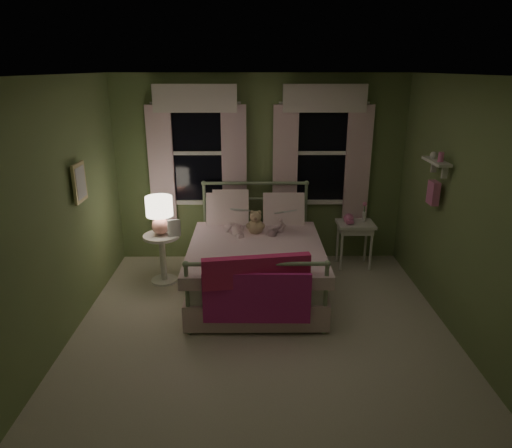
{
  "coord_description": "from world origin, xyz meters",
  "views": [
    {
      "loc": [
        -0.11,
        -4.16,
        2.67
      ],
      "look_at": [
        -0.06,
        0.67,
        1.0
      ],
      "focal_mm": 32.0,
      "sensor_mm": 36.0,
      "label": 1
    }
  ],
  "objects_px": {
    "child_right": "(277,213)",
    "nightstand_left": "(162,252)",
    "teddy_bear": "(256,224)",
    "nightstand_right": "(355,229)",
    "table_lamp": "(160,212)",
    "child_left": "(234,208)",
    "bed": "(255,263)"
  },
  "relations": [
    {
      "from": "child_right",
      "to": "nightstand_left",
      "type": "distance_m",
      "value": 1.56
    },
    {
      "from": "teddy_bear",
      "to": "nightstand_right",
      "type": "relative_size",
      "value": 0.51
    },
    {
      "from": "child_right",
      "to": "table_lamp",
      "type": "relative_size",
      "value": 1.29
    },
    {
      "from": "child_left",
      "to": "nightstand_right",
      "type": "xyz_separation_m",
      "value": [
        1.65,
        0.29,
        -0.4
      ]
    },
    {
      "from": "child_right",
      "to": "nightstand_right",
      "type": "bearing_deg",
      "value": -145.2
    },
    {
      "from": "teddy_bear",
      "to": "child_right",
      "type": "bearing_deg",
      "value": 29.5
    },
    {
      "from": "table_lamp",
      "to": "nightstand_left",
      "type": "bearing_deg",
      "value": 0.0
    },
    {
      "from": "bed",
      "to": "child_right",
      "type": "relative_size",
      "value": 3.2
    },
    {
      "from": "nightstand_left",
      "to": "child_right",
      "type": "bearing_deg",
      "value": 6.44
    },
    {
      "from": "nightstand_left",
      "to": "child_left",
      "type": "bearing_deg",
      "value": 10.29
    },
    {
      "from": "child_left",
      "to": "nightstand_left",
      "type": "height_order",
      "value": "child_left"
    },
    {
      "from": "teddy_bear",
      "to": "table_lamp",
      "type": "relative_size",
      "value": 0.66
    },
    {
      "from": "child_left",
      "to": "child_right",
      "type": "bearing_deg",
      "value": 166.86
    },
    {
      "from": "nightstand_right",
      "to": "teddy_bear",
      "type": "bearing_deg",
      "value": -162.02
    },
    {
      "from": "nightstand_left",
      "to": "nightstand_right",
      "type": "relative_size",
      "value": 1.02
    },
    {
      "from": "bed",
      "to": "table_lamp",
      "type": "height_order",
      "value": "bed"
    },
    {
      "from": "table_lamp",
      "to": "nightstand_right",
      "type": "bearing_deg",
      "value": 10.02
    },
    {
      "from": "nightstand_left",
      "to": "nightstand_right",
      "type": "bearing_deg",
      "value": 10.02
    },
    {
      "from": "teddy_bear",
      "to": "nightstand_left",
      "type": "bearing_deg",
      "value": -179.59
    },
    {
      "from": "child_left",
      "to": "table_lamp",
      "type": "distance_m",
      "value": 0.93
    },
    {
      "from": "child_right",
      "to": "nightstand_right",
      "type": "height_order",
      "value": "child_right"
    },
    {
      "from": "child_right",
      "to": "table_lamp",
      "type": "xyz_separation_m",
      "value": [
        -1.48,
        -0.17,
        0.07
      ]
    },
    {
      "from": "bed",
      "to": "table_lamp",
      "type": "xyz_separation_m",
      "value": [
        -1.19,
        0.27,
        0.58
      ]
    },
    {
      "from": "teddy_bear",
      "to": "nightstand_left",
      "type": "xyz_separation_m",
      "value": [
        -1.2,
        -0.01,
        -0.37
      ]
    },
    {
      "from": "teddy_bear",
      "to": "nightstand_left",
      "type": "height_order",
      "value": "teddy_bear"
    },
    {
      "from": "nightstand_right",
      "to": "nightstand_left",
      "type": "bearing_deg",
      "value": -169.98
    },
    {
      "from": "child_right",
      "to": "nightstand_left",
      "type": "height_order",
      "value": "child_right"
    },
    {
      "from": "bed",
      "to": "child_right",
      "type": "distance_m",
      "value": 0.73
    },
    {
      "from": "teddy_bear",
      "to": "nightstand_left",
      "type": "distance_m",
      "value": 1.26
    },
    {
      "from": "nightstand_left",
      "to": "table_lamp",
      "type": "distance_m",
      "value": 0.54
    },
    {
      "from": "child_left",
      "to": "nightstand_right",
      "type": "bearing_deg",
      "value": 176.73
    },
    {
      "from": "nightstand_right",
      "to": "child_right",
      "type": "bearing_deg",
      "value": -165.27
    }
  ]
}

